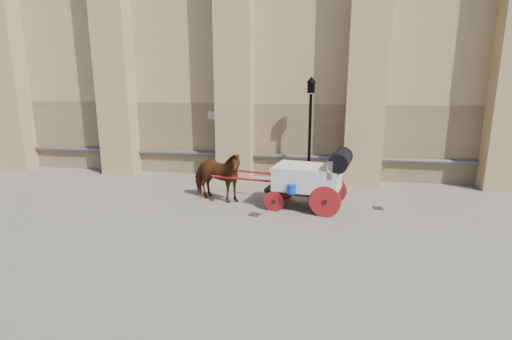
# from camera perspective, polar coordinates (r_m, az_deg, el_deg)

# --- Properties ---
(ground) EXTENTS (90.00, 90.00, 0.00)m
(ground) POSITION_cam_1_polar(r_m,az_deg,el_deg) (12.88, -2.11, -5.21)
(ground) COLOR slate
(ground) RESTS_ON ground
(horse) EXTENTS (2.23, 1.54, 1.72)m
(horse) POSITION_cam_1_polar(r_m,az_deg,el_deg) (13.25, -5.65, -0.85)
(horse) COLOR #5F2814
(horse) RESTS_ON ground
(carriage) EXTENTS (4.51, 1.90, 1.92)m
(carriage) POSITION_cam_1_polar(r_m,az_deg,el_deg) (12.52, 8.02, -0.95)
(carriage) COLOR black
(carriage) RESTS_ON ground
(street_lamp) EXTENTS (0.38, 0.38, 4.07)m
(street_lamp) POSITION_cam_1_polar(r_m,az_deg,el_deg) (15.18, 7.71, 5.97)
(street_lamp) COLOR black
(street_lamp) RESTS_ON ground
(drain_grate_near) EXTENTS (0.39, 0.39, 0.01)m
(drain_grate_near) POSITION_cam_1_polar(r_m,az_deg,el_deg) (12.13, -0.21, -6.36)
(drain_grate_near) COLOR black
(drain_grate_near) RESTS_ON ground
(drain_grate_far) EXTENTS (0.34, 0.34, 0.01)m
(drain_grate_far) POSITION_cam_1_polar(r_m,az_deg,el_deg) (13.25, 17.01, -5.24)
(drain_grate_far) COLOR black
(drain_grate_far) RESTS_ON ground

